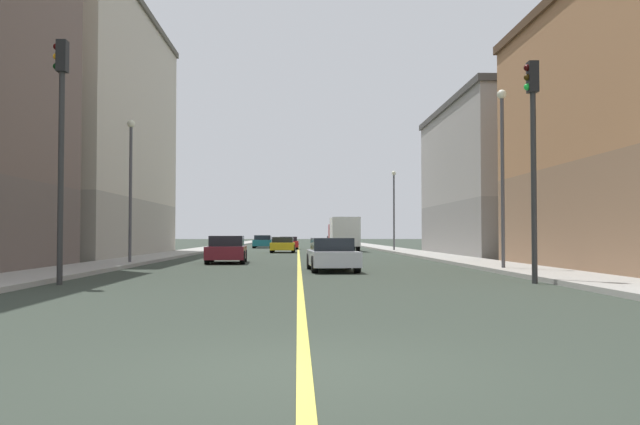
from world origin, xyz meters
TOP-DOWN VIEW (x-y plane):
  - ground_plane at (0.00, 0.00)m, footprint 400.00×400.00m
  - sidewalk_left at (8.45, 49.00)m, footprint 2.64×168.00m
  - sidewalk_right at (-8.45, 49.00)m, footprint 2.64×168.00m
  - lane_center_stripe at (0.00, 49.00)m, footprint 0.16×154.00m
  - building_left_mid at (14.38, 36.85)m, footprint 9.52×17.40m
  - building_right_midblock at (-14.38, 35.70)m, footprint 9.52×21.04m
  - traffic_light_left_near at (6.71, 11.92)m, footprint 0.40×0.32m
  - traffic_light_right_near at (-6.74, 11.92)m, footprint 0.40×0.32m
  - street_lamp_left_near at (7.73, 18.02)m, footprint 0.36×0.36m
  - street_lamp_right_near at (-7.73, 23.70)m, footprint 0.36×0.36m
  - street_lamp_left_far at (7.73, 46.52)m, footprint 0.36×0.36m
  - car_orange at (3.65, 59.97)m, footprint 1.85×4.11m
  - car_red at (-0.96, 56.56)m, footprint 1.97×4.52m
  - car_blue at (-3.89, 68.75)m, footprint 2.08×4.19m
  - car_maroon at (-3.56, 25.89)m, footprint 2.02×4.31m
  - car_silver at (1.26, 18.68)m, footprint 1.94×4.42m
  - car_teal at (-3.71, 62.29)m, footprint 2.00×4.30m
  - car_yellow at (-1.22, 44.83)m, footprint 1.91×4.29m
  - box_truck at (3.81, 48.95)m, footprint 2.34×7.37m

SIDE VIEW (x-z plane):
  - ground_plane at x=0.00m, z-range 0.00..0.00m
  - lane_center_stripe at x=0.00m, z-range 0.00..0.01m
  - sidewalk_left at x=8.45m, z-range 0.00..0.15m
  - sidewalk_right at x=-8.45m, z-range 0.00..0.15m
  - car_red at x=-0.96m, z-range 0.00..1.19m
  - car_yellow at x=-1.22m, z-range 0.00..1.21m
  - car_blue at x=-3.89m, z-range 0.00..1.23m
  - car_silver at x=1.26m, z-range -0.01..1.26m
  - car_orange at x=3.65m, z-range 0.00..1.25m
  - car_teal at x=-3.71m, z-range -0.02..1.31m
  - car_maroon at x=-3.56m, z-range -0.01..1.33m
  - box_truck at x=3.81m, z-range 0.12..2.92m
  - street_lamp_left_far at x=7.73m, z-range 0.88..7.30m
  - traffic_light_left_near at x=6.71m, z-range 0.91..7.33m
  - street_lamp_right_near at x=-7.73m, z-range 0.89..7.41m
  - street_lamp_left_near at x=7.73m, z-range 0.90..7.69m
  - traffic_light_right_near at x=-6.74m, z-range 0.95..7.84m
  - building_left_mid at x=14.38m, z-range 0.01..10.11m
  - building_right_midblock at x=-14.38m, z-range 0.01..15.91m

